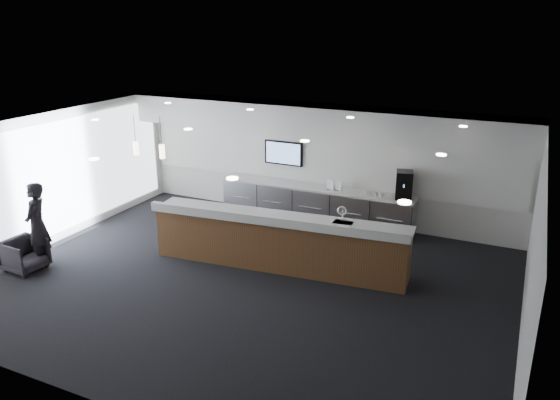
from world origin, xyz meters
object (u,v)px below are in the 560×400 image
at_px(armchair, 25,255).
at_px(coffee_machine, 404,185).
at_px(service_counter, 279,241).
at_px(lounge_guest, 37,225).

bearing_deg(armchair, coffee_machine, -49.65).
height_order(service_counter, coffee_machine, coffee_machine).
bearing_deg(service_counter, armchair, -158.68).
bearing_deg(service_counter, coffee_machine, 49.61).
bearing_deg(coffee_machine, service_counter, -137.89).
height_order(coffee_machine, armchair, coffee_machine).
bearing_deg(armchair, lounge_guest, -14.15).
relative_size(armchair, lounge_guest, 0.41).
height_order(coffee_machine, lounge_guest, lounge_guest).
distance_m(coffee_machine, armchair, 8.41).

